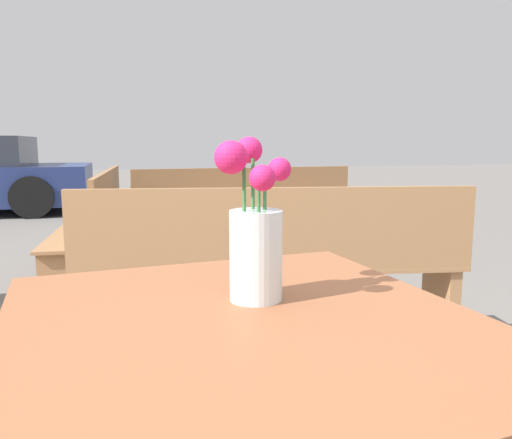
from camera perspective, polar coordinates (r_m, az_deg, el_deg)
table_front at (r=0.94m, az=-1.26°, el=-17.35°), size 0.88×0.93×0.74m
flower_vase at (r=0.98m, az=-0.16°, el=-2.68°), size 0.16×0.16×0.32m
bench_near at (r=3.91m, az=-17.71°, el=-0.24°), size 0.55×1.88×0.85m
bench_middle at (r=2.45m, az=2.03°, el=-4.92°), size 1.95×0.74×0.85m
bench_far at (r=4.17m, az=-0.77°, el=0.73°), size 1.91×0.40×0.85m
bicycle at (r=5.30m, az=2.86°, el=0.86°), size 1.29×0.89×0.73m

